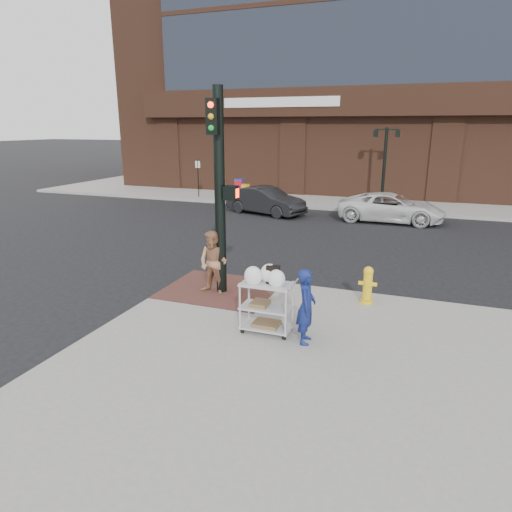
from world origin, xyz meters
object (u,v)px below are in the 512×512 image
at_px(traffic_signal_pole, 220,187).
at_px(woman_blue, 306,306).
at_px(minivan_white, 391,208).
at_px(utility_cart, 267,303).
at_px(sedan_dark, 266,201).
at_px(fire_hydrant, 368,284).
at_px(pedestrian_tan, 213,263).
at_px(lamp_post, 385,158).

xyz_separation_m(traffic_signal_pole, woman_blue, (2.71, -2.01, -1.93)).
relative_size(minivan_white, utility_cart, 3.26).
height_order(woman_blue, utility_cart, woman_blue).
bearing_deg(traffic_signal_pole, sedan_dark, 103.70).
relative_size(utility_cart, fire_hydrant, 1.57).
relative_size(minivan_white, fire_hydrant, 5.13).
xyz_separation_m(pedestrian_tan, fire_hydrant, (3.72, 0.69, -0.34)).
height_order(traffic_signal_pole, pedestrian_tan, traffic_signal_pole).
distance_m(lamp_post, sedan_dark, 6.88).
xyz_separation_m(lamp_post, pedestrian_tan, (-2.62, -15.41, -1.66)).
relative_size(lamp_post, traffic_signal_pole, 0.80).
xyz_separation_m(pedestrian_tan, utility_cart, (1.99, -1.68, -0.16)).
bearing_deg(pedestrian_tan, sedan_dark, 110.04).
bearing_deg(lamp_post, sedan_dark, -142.03).
bearing_deg(utility_cart, woman_blue, -9.94).
bearing_deg(minivan_white, sedan_dark, 93.26).
relative_size(traffic_signal_pole, utility_cart, 3.48).
bearing_deg(minivan_white, lamp_post, 12.53).
bearing_deg(pedestrian_tan, minivan_white, 80.87).
distance_m(lamp_post, traffic_signal_pole, 15.43).
xyz_separation_m(traffic_signal_pole, utility_cart, (1.85, -1.86, -2.03)).
bearing_deg(lamp_post, woman_blue, -89.23).
bearing_deg(fire_hydrant, woman_blue, -108.97).
bearing_deg(traffic_signal_pole, minivan_white, 74.06).
height_order(traffic_signal_pole, woman_blue, traffic_signal_pole).
xyz_separation_m(lamp_post, fire_hydrant, (1.10, -14.72, -2.00)).
xyz_separation_m(woman_blue, minivan_white, (0.55, 13.42, -0.25)).
bearing_deg(traffic_signal_pole, lamp_post, 80.76).
distance_m(pedestrian_tan, fire_hydrant, 3.80).
distance_m(sedan_dark, fire_hydrant, 12.38).
bearing_deg(fire_hydrant, traffic_signal_pole, -171.87).
distance_m(woman_blue, minivan_white, 13.43).
bearing_deg(woman_blue, utility_cart, 72.22).
bearing_deg(fire_hydrant, minivan_white, 91.67).
xyz_separation_m(utility_cart, fire_hydrant, (1.73, 2.37, -0.18)).
bearing_deg(lamp_post, utility_cart, -92.11).
distance_m(lamp_post, minivan_white, 4.37).
bearing_deg(lamp_post, fire_hydrant, -85.73).
bearing_deg(pedestrian_tan, traffic_signal_pole, 58.81).
bearing_deg(woman_blue, traffic_signal_pole, 45.58).
distance_m(utility_cart, fire_hydrant, 2.94).
bearing_deg(fire_hydrant, utility_cart, -126.10).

